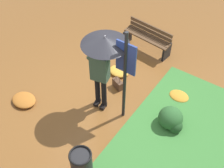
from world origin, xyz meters
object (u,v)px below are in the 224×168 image
at_px(handbag, 118,84).
at_px(trash_bin, 82,167).
at_px(park_bench, 148,38).
at_px(info_sign_post, 125,68).
at_px(person_with_umbrella, 103,55).

bearing_deg(handbag, trash_bin, -71.15).
bearing_deg(trash_bin, handbag, 108.85).
relative_size(park_bench, trash_bin, 1.68).
xyz_separation_m(handbag, trash_bin, (0.81, -2.38, 0.29)).
relative_size(info_sign_post, park_bench, 1.64).
height_order(handbag, park_bench, park_bench).
height_order(park_bench, trash_bin, trash_bin).
xyz_separation_m(person_with_umbrella, handbag, (-0.07, 0.67, -1.42)).
bearing_deg(trash_bin, info_sign_post, 97.16).
bearing_deg(info_sign_post, trash_bin, -82.84).
height_order(info_sign_post, trash_bin, info_sign_post).
relative_size(person_with_umbrella, park_bench, 1.46).
xyz_separation_m(info_sign_post, park_bench, (-0.77, 2.39, -1.04)).
relative_size(handbag, trash_bin, 0.44).
height_order(handbag, trash_bin, trash_bin).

